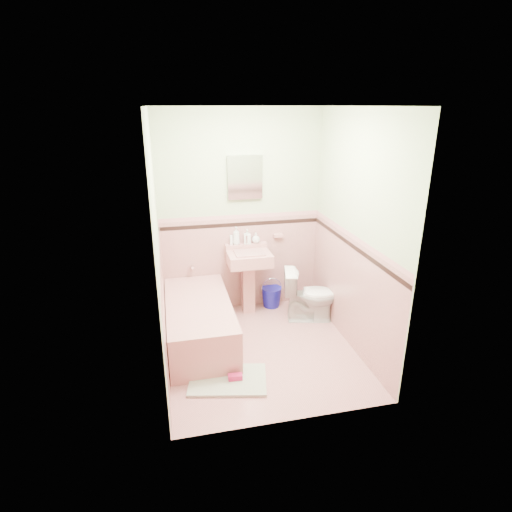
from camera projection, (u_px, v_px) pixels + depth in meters
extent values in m
plane|color=tan|center=(261.00, 350.00, 4.50)|extent=(2.20, 2.20, 0.00)
plane|color=white|center=(262.00, 106.00, 3.64)|extent=(2.20, 2.20, 0.00)
plane|color=#F8EDCA|center=(241.00, 214.00, 5.08)|extent=(2.50, 0.00, 2.50)
plane|color=#F8EDCA|center=(296.00, 285.00, 3.07)|extent=(2.50, 0.00, 2.50)
plane|color=#F8EDCA|center=(158.00, 248.00, 3.87)|extent=(0.00, 2.50, 2.50)
plane|color=#F8EDCA|center=(355.00, 234.00, 4.28)|extent=(0.00, 2.50, 2.50)
plane|color=tan|center=(242.00, 263.00, 5.29)|extent=(2.00, 0.00, 2.00)
plane|color=tan|center=(293.00, 359.00, 3.30)|extent=(2.00, 0.00, 2.00)
plane|color=tan|center=(164.00, 310.00, 4.09)|extent=(0.00, 2.20, 2.20)
plane|color=tan|center=(349.00, 291.00, 4.50)|extent=(0.00, 2.20, 2.20)
plane|color=black|center=(241.00, 224.00, 5.11)|extent=(2.00, 0.00, 2.00)
plane|color=black|center=(295.00, 300.00, 3.13)|extent=(2.00, 0.00, 2.00)
plane|color=black|center=(161.00, 261.00, 3.91)|extent=(0.00, 2.20, 2.20)
plane|color=black|center=(353.00, 246.00, 4.32)|extent=(0.00, 2.20, 2.20)
plane|color=tan|center=(241.00, 217.00, 5.07)|extent=(2.00, 0.00, 2.00)
plane|color=tan|center=(295.00, 288.00, 3.09)|extent=(2.00, 0.00, 2.00)
plane|color=tan|center=(160.00, 251.00, 3.88)|extent=(0.00, 2.20, 2.20)
plane|color=tan|center=(354.00, 237.00, 4.29)|extent=(0.00, 2.20, 2.20)
cube|color=tan|center=(199.00, 323.00, 4.60)|extent=(0.70, 1.50, 0.45)
cylinder|color=silver|center=(192.00, 266.00, 5.12)|extent=(0.04, 0.12, 0.04)
cylinder|color=silver|center=(247.00, 239.00, 5.10)|extent=(0.02, 0.02, 0.10)
cube|color=white|center=(245.00, 177.00, 4.91)|extent=(0.42, 0.04, 0.52)
cube|color=tan|center=(278.00, 236.00, 5.24)|extent=(0.12, 0.07, 0.04)
imported|color=#B2B2B2|center=(236.00, 236.00, 5.10)|extent=(0.10, 0.10, 0.22)
imported|color=#B2B2B2|center=(247.00, 236.00, 5.13)|extent=(0.10, 0.10, 0.18)
imported|color=#B2B2B2|center=(256.00, 238.00, 5.17)|extent=(0.12, 0.12, 0.13)
cylinder|color=white|center=(231.00, 240.00, 5.10)|extent=(0.05, 0.05, 0.12)
imported|color=white|center=(310.00, 295.00, 5.04)|extent=(0.71, 0.50, 0.65)
cube|color=gray|center=(228.00, 380.00, 3.99)|extent=(0.82, 0.63, 0.03)
cube|color=#BF1E59|center=(235.00, 377.00, 3.96)|extent=(0.14, 0.07, 0.05)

